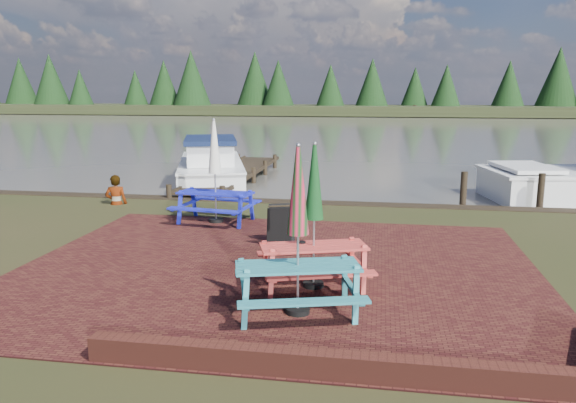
# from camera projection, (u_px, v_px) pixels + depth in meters

# --- Properties ---
(ground) EXTENTS (120.00, 120.00, 0.00)m
(ground) POSITION_uv_depth(u_px,v_px,m) (265.00, 289.00, 8.83)
(ground) COLOR black
(ground) RESTS_ON ground
(paving) EXTENTS (9.00, 7.50, 0.02)m
(paving) POSITION_uv_depth(u_px,v_px,m) (276.00, 269.00, 9.79)
(paving) COLOR #361111
(paving) RESTS_ON ground
(brick_wall) EXTENTS (6.21, 1.79, 0.30)m
(brick_wall) POSITION_uv_depth(u_px,v_px,m) (412.00, 364.00, 6.12)
(brick_wall) COLOR #4C1E16
(brick_wall) RESTS_ON ground
(water) EXTENTS (120.00, 60.00, 0.02)m
(water) POSITION_uv_depth(u_px,v_px,m) (360.00, 129.00, 44.62)
(water) COLOR #45433B
(water) RESTS_ON ground
(far_treeline) EXTENTS (120.00, 10.00, 8.10)m
(far_treeline) POSITION_uv_depth(u_px,v_px,m) (370.00, 88.00, 72.03)
(far_treeline) COLOR black
(far_treeline) RESTS_ON ground
(picnic_table_teal) EXTENTS (2.05, 1.92, 2.37)m
(picnic_table_teal) POSITION_uv_depth(u_px,v_px,m) (298.00, 257.00, 7.70)
(picnic_table_teal) COLOR teal
(picnic_table_teal) RESTS_ON ground
(picnic_table_red) EXTENTS (2.03, 1.91, 2.29)m
(picnic_table_red) POSITION_uv_depth(u_px,v_px,m) (314.00, 239.00, 8.75)
(picnic_table_red) COLOR #C53A32
(picnic_table_red) RESTS_ON ground
(picnic_table_blue) EXTENTS (1.93, 1.77, 2.42)m
(picnic_table_blue) POSITION_uv_depth(u_px,v_px,m) (215.00, 187.00, 13.12)
(picnic_table_blue) COLOR #181FB7
(picnic_table_blue) RESTS_ON ground
(chalkboard) EXTENTS (0.54, 0.64, 0.82)m
(chalkboard) POSITION_uv_depth(u_px,v_px,m) (281.00, 225.00, 11.28)
(chalkboard) COLOR black
(chalkboard) RESTS_ON ground
(jetty) EXTENTS (1.76, 9.08, 1.00)m
(jetty) POSITION_uv_depth(u_px,v_px,m) (234.00, 174.00, 20.28)
(jetty) COLOR black
(jetty) RESTS_ON ground
(boat_jetty) EXTENTS (3.95, 6.66, 1.83)m
(boat_jetty) POSITION_uv_depth(u_px,v_px,m) (211.00, 168.00, 20.01)
(boat_jetty) COLOR white
(boat_jetty) RESTS_ON ground
(person) EXTENTS (0.66, 0.52, 1.61)m
(person) POSITION_uv_depth(u_px,v_px,m) (115.00, 175.00, 15.23)
(person) COLOR gray
(person) RESTS_ON ground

